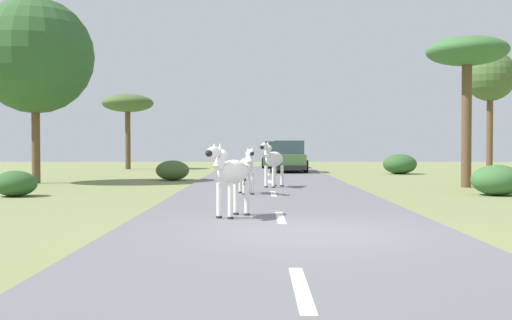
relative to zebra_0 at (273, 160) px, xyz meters
name	(u,v)px	position (x,y,z in m)	size (l,w,h in m)	color
ground_plane	(309,235)	(0.36, -10.87, -1.02)	(90.00, 90.00, 0.00)	olive
road	(285,233)	(-0.05, -10.87, -0.99)	(6.00, 64.00, 0.05)	slate
lane_markings	(287,241)	(-0.05, -11.87, -0.97)	(0.16, 56.00, 0.01)	silver
zebra_0	(273,160)	(0.00, 0.00, 0.00)	(1.00, 1.61, 1.62)	silver
zebra_1	(247,166)	(-0.87, -2.98, -0.12)	(0.59, 1.49, 1.42)	silver
zebra_2	(231,173)	(-1.06, -8.80, -0.06)	(0.96, 1.50, 1.52)	silver
car_0	(289,157)	(1.18, 12.33, -0.17)	(2.13, 4.40, 1.74)	#476B38
car_1	(279,156)	(0.81, 18.53, -0.17)	(2.28, 4.46, 1.74)	#476B38
tree_0	(35,56)	(-9.47, 2.89, 4.09)	(4.63, 4.63, 7.44)	brown
tree_1	(490,77)	(12.83, 13.48, 4.43)	(2.87, 2.87, 6.96)	brown
tree_2	(128,104)	(-8.91, 17.10, 3.14)	(3.27, 3.27, 4.81)	brown
tree_3	(467,56)	(7.03, 0.67, 3.75)	(2.91, 2.91, 5.44)	brown
bush_0	(400,164)	(6.99, 10.66, -0.49)	(1.77, 1.60, 1.06)	#2D5628
bush_1	(172,170)	(-4.27, 4.90, -0.58)	(1.45, 1.31, 0.87)	#425B2D
bush_2	(15,184)	(-7.77, -3.30, -0.63)	(1.29, 1.16, 0.77)	#2D5628
bush_4	(497,180)	(6.77, -2.83, -0.55)	(1.56, 1.40, 0.93)	#386633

